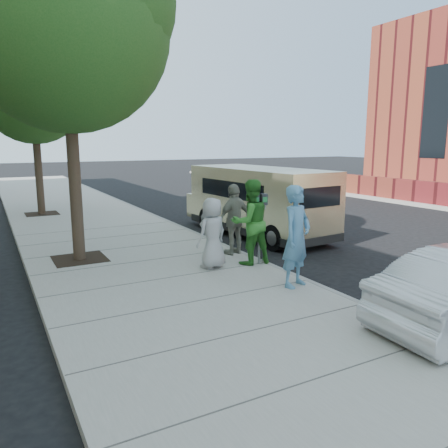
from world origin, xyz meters
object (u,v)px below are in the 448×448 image
at_px(person_officer, 297,236).
at_px(person_green_shirt, 250,222).
at_px(van, 257,200).
at_px(person_striped_polo, 235,219).
at_px(tree_near, 67,18).
at_px(tree_far, 33,88).
at_px(parking_meter, 260,213).
at_px(person_gray_shirt, 212,233).

bearing_deg(person_officer, person_green_shirt, 67.01).
xyz_separation_m(van, person_striped_polo, (-2.09, -2.21, -0.09)).
relative_size(tree_near, person_officer, 3.84).
relative_size(tree_far, van, 1.11).
relative_size(tree_near, tree_far, 1.16).
height_order(parking_meter, van, van).
distance_m(tree_far, person_officer, 12.67).
relative_size(tree_far, parking_meter, 4.03).
bearing_deg(parking_meter, person_gray_shirt, -177.67).
bearing_deg(person_gray_shirt, tree_far, -92.35).
distance_m(tree_near, person_striped_polo, 5.85).
bearing_deg(person_green_shirt, parking_meter, 149.48).
distance_m(tree_far, person_striped_polo, 10.34).
xyz_separation_m(tree_far, person_green_shirt, (3.33, -9.89, -3.77)).
bearing_deg(person_green_shirt, van, -123.30).
distance_m(tree_near, van, 7.15).
bearing_deg(person_gray_shirt, tree_near, -58.23).
bearing_deg(person_officer, person_striped_polo, 65.12).
distance_m(tree_near, parking_meter, 5.99).
xyz_separation_m(tree_far, van, (5.55, -6.74, -3.76)).
bearing_deg(tree_far, van, -50.56).
bearing_deg(parking_meter, tree_far, 123.29).
height_order(parking_meter, person_officer, person_officer).
bearing_deg(tree_near, person_officer, -51.21).
bearing_deg(tree_far, person_officer, -74.38).
bearing_deg(person_striped_polo, person_officer, 71.28).
distance_m(van, person_striped_polo, 3.04).
height_order(tree_far, person_gray_shirt, tree_far).
relative_size(parking_meter, person_gray_shirt, 1.03).
relative_size(van, person_striped_polo, 3.33).
height_order(tree_far, person_green_shirt, tree_far).
height_order(tree_near, person_striped_polo, tree_near).
height_order(parking_meter, person_striped_polo, person_striped_polo).
bearing_deg(person_striped_polo, tree_near, -35.94).
relative_size(person_officer, person_green_shirt, 1.01).
bearing_deg(parking_meter, van, 71.89).
bearing_deg(person_green_shirt, person_striped_polo, -95.77).
height_order(tree_far, parking_meter, tree_far).
relative_size(tree_near, parking_meter, 4.67).
bearing_deg(tree_far, tree_near, -90.00).
height_order(tree_far, person_striped_polo, tree_far).
bearing_deg(person_green_shirt, tree_far, -69.50).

